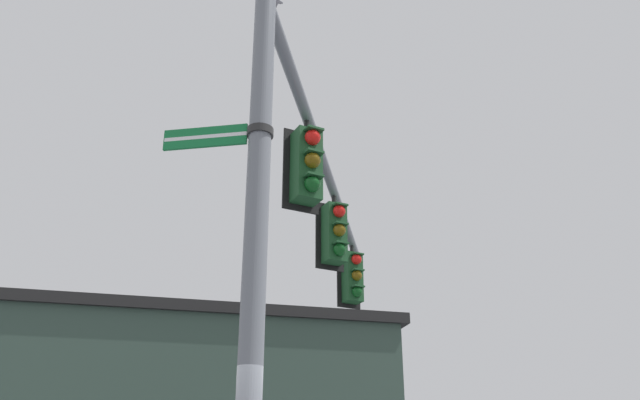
# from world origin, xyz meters

# --- Properties ---
(signal_pole) EXTENTS (0.22, 0.22, 7.17)m
(signal_pole) POSITION_xyz_m (0.00, 0.00, 3.59)
(signal_pole) COLOR slate
(signal_pole) RESTS_ON ground
(mast_arm) EXTENTS (5.12, 6.79, 0.16)m
(mast_arm) POSITION_xyz_m (-2.49, -3.35, 6.38)
(mast_arm) COLOR slate
(traffic_light_nearest_pole) EXTENTS (0.54, 0.49, 1.31)m
(traffic_light_nearest_pole) POSITION_xyz_m (-1.45, -1.93, 5.60)
(traffic_light_nearest_pole) COLOR black
(traffic_light_mid_inner) EXTENTS (0.54, 0.49, 1.31)m
(traffic_light_mid_inner) POSITION_xyz_m (-3.03, -4.05, 5.60)
(traffic_light_mid_inner) COLOR black
(traffic_light_mid_outer) EXTENTS (0.54, 0.49, 1.31)m
(traffic_light_mid_outer) POSITION_xyz_m (-4.61, -6.16, 5.60)
(traffic_light_mid_outer) COLOR black
(street_name_sign) EXTENTS (0.93, 0.73, 0.22)m
(street_name_sign) POSITION_xyz_m (0.23, -0.17, 4.75)
(street_name_sign) COLOR #147238
(bird_flying) EXTENTS (0.26, 0.41, 0.11)m
(bird_flying) POSITION_xyz_m (-1.77, -3.96, 10.09)
(bird_flying) COLOR gray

